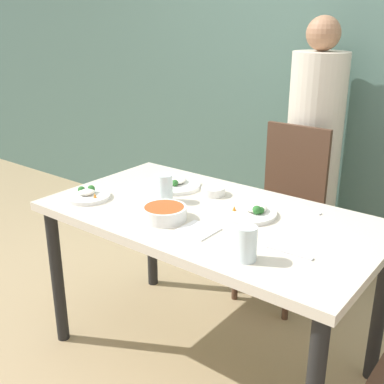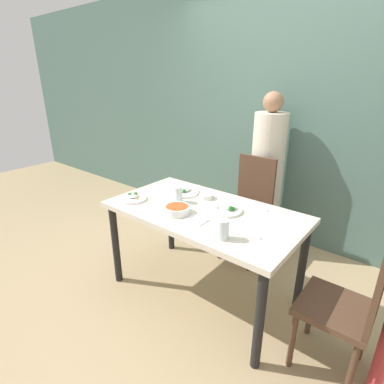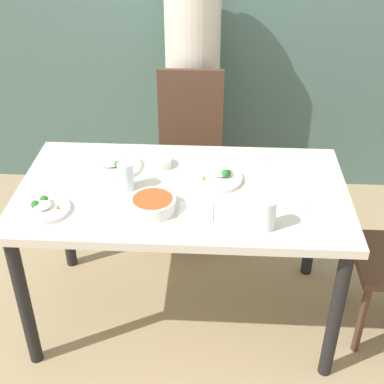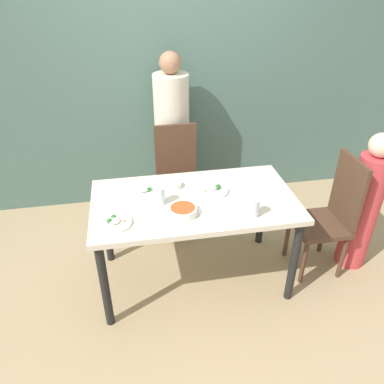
% 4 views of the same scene
% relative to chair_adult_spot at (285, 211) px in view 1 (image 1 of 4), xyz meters
% --- Properties ---
extents(ground_plane, '(10.00, 10.00, 0.00)m').
position_rel_chair_adult_spot_xyz_m(ground_plane, '(0.01, -0.75, -0.52)').
color(ground_plane, tan).
extents(wall_back, '(10.00, 0.06, 2.70)m').
position_rel_chair_adult_spot_xyz_m(wall_back, '(0.01, 0.59, 0.83)').
color(wall_back, '#4C6B60').
rests_on(wall_back, ground_plane).
extents(dining_table, '(1.47, 0.81, 0.76)m').
position_rel_chair_adult_spot_xyz_m(dining_table, '(0.01, -0.75, 0.15)').
color(dining_table, beige).
rests_on(dining_table, ground_plane).
extents(chair_adult_spot, '(0.40, 0.40, 1.00)m').
position_rel_chair_adult_spot_xyz_m(chair_adult_spot, '(0.00, 0.00, 0.00)').
color(chair_adult_spot, '#4C3323').
rests_on(chair_adult_spot, ground_plane).
extents(person_adult, '(0.33, 0.33, 1.58)m').
position_rel_chair_adult_spot_xyz_m(person_adult, '(0.00, 0.32, 0.21)').
color(person_adult, beige).
rests_on(person_adult, ground_plane).
extents(bowl_curry, '(0.19, 0.19, 0.06)m').
position_rel_chair_adult_spot_xyz_m(bowl_curry, '(-0.10, -0.93, 0.27)').
color(bowl_curry, white).
rests_on(bowl_curry, dining_table).
extents(plate_rice_adult, '(0.27, 0.27, 0.05)m').
position_rel_chair_adult_spot_xyz_m(plate_rice_adult, '(-0.33, -0.59, 0.25)').
color(plate_rice_adult, white).
rests_on(plate_rice_adult, dining_table).
extents(plate_rice_child, '(0.22, 0.22, 0.05)m').
position_rel_chair_adult_spot_xyz_m(plate_rice_child, '(-0.55, -0.96, 0.25)').
color(plate_rice_child, white).
rests_on(plate_rice_child, dining_table).
extents(plate_noodles, '(0.25, 0.25, 0.06)m').
position_rel_chair_adult_spot_xyz_m(plate_noodles, '(0.16, -0.67, 0.25)').
color(plate_noodles, white).
rests_on(plate_noodles, dining_table).
extents(bowl_rice_small, '(0.11, 0.11, 0.04)m').
position_rel_chair_adult_spot_xyz_m(bowl_rice_small, '(-0.11, -0.56, 0.26)').
color(bowl_rice_small, white).
rests_on(bowl_rice_small, dining_table).
extents(glass_water_tall, '(0.07, 0.07, 0.13)m').
position_rel_chair_adult_spot_xyz_m(glass_water_tall, '(-0.23, -0.77, 0.30)').
color(glass_water_tall, silver).
rests_on(glass_water_tall, dining_table).
extents(glass_water_short, '(0.08, 0.08, 0.13)m').
position_rel_chair_adult_spot_xyz_m(glass_water_short, '(0.36, -1.03, 0.30)').
color(glass_water_short, silver).
rests_on(glass_water_short, dining_table).
extents(napkin_folded, '(0.14, 0.14, 0.01)m').
position_rel_chair_adult_spot_xyz_m(napkin_folded, '(0.08, -0.94, 0.24)').
color(napkin_folded, white).
rests_on(napkin_folded, dining_table).
extents(fork_steel, '(0.18, 0.03, 0.01)m').
position_rel_chair_adult_spot_xyz_m(fork_steel, '(0.46, -0.89, 0.24)').
color(fork_steel, silver).
rests_on(fork_steel, dining_table).
extents(spoon_steel, '(0.18, 0.06, 0.01)m').
position_rel_chair_adult_spot_xyz_m(spoon_steel, '(0.32, -0.46, 0.24)').
color(spoon_steel, silver).
rests_on(spoon_steel, dining_table).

